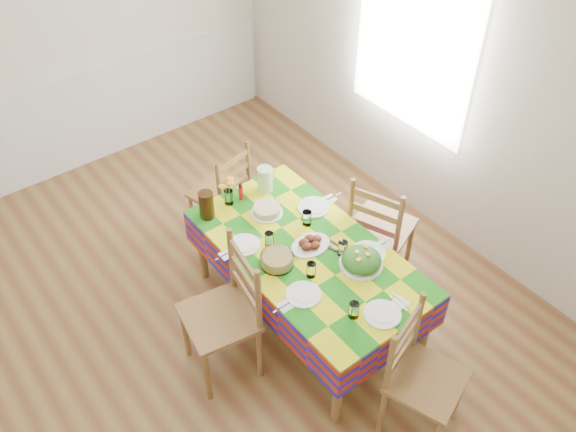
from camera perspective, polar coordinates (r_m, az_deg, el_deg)
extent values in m
cube|color=brown|center=(4.63, -7.77, -10.87)|extent=(4.50, 5.00, 0.04)
cube|color=beige|center=(5.70, -23.06, 15.02)|extent=(4.50, 0.04, 2.70)
cube|color=beige|center=(4.89, 14.32, 12.71)|extent=(0.04, 5.00, 2.70)
cube|color=silver|center=(5.86, -21.72, 11.00)|extent=(4.41, 0.06, 0.04)
cube|color=silver|center=(6.09, -20.71, 7.46)|extent=(4.41, 0.03, 0.90)
plane|color=white|center=(4.96, 11.65, 15.55)|extent=(0.00, 1.40, 1.40)
cylinder|color=brown|center=(3.93, 4.71, -16.11)|extent=(0.06, 0.06, 0.63)
cylinder|color=brown|center=(4.29, 12.76, -10.28)|extent=(0.06, 0.06, 0.63)
cylinder|color=brown|center=(4.75, -8.09, -2.96)|extent=(0.06, 0.06, 0.63)
cylinder|color=brown|center=(5.06, -0.50, 0.88)|extent=(0.06, 0.06, 0.63)
cube|color=brown|center=(4.19, 1.82, -3.50)|extent=(0.90, 1.70, 0.04)
cube|color=#A6260E|center=(4.18, 1.82, -3.27)|extent=(0.93, 1.74, 0.01)
cube|color=#A6260E|center=(4.09, -3.33, -7.47)|extent=(0.01, 1.74, 0.27)
cube|color=#A6260E|center=(4.50, 6.39, -1.91)|extent=(0.01, 1.74, 0.27)
cube|color=#A6260E|center=(3.89, 10.06, -11.88)|extent=(0.93, 0.01, 0.27)
cube|color=#A6260E|center=(4.79, -4.79, 1.42)|extent=(0.93, 0.01, 0.27)
cylinder|color=white|center=(3.84, 8.83, -9.07)|extent=(0.23, 0.23, 0.01)
cylinder|color=white|center=(3.83, 8.84, -8.99)|extent=(0.16, 0.16, 0.01)
cylinder|color=white|center=(3.77, 6.18, -8.74)|extent=(0.07, 0.07, 0.11)
cube|color=white|center=(3.92, 10.46, -7.97)|extent=(0.09, 0.09, 0.01)
cube|color=silver|center=(3.91, 10.29, -8.05)|extent=(0.01, 0.15, 0.00)
cube|color=silver|center=(3.93, 10.65, -7.80)|extent=(0.01, 0.17, 0.00)
cylinder|color=white|center=(3.90, 1.47, -7.35)|extent=(0.23, 0.23, 0.01)
cylinder|color=white|center=(3.89, 1.48, -7.27)|extent=(0.16, 0.16, 0.01)
cylinder|color=white|center=(3.98, 2.18, -5.05)|extent=(0.06, 0.06, 0.11)
cube|color=white|center=(3.84, -0.31, -8.43)|extent=(0.08, 0.08, 0.01)
cube|color=silver|center=(3.83, -0.52, -8.51)|extent=(0.14, 0.01, 0.00)
cube|color=silver|center=(3.84, -0.11, -8.28)|extent=(0.17, 0.01, 0.00)
cylinder|color=white|center=(4.21, -4.12, -2.71)|extent=(0.22, 0.22, 0.01)
cylinder|color=white|center=(4.21, -4.12, -2.63)|extent=(0.16, 0.16, 0.00)
cylinder|color=white|center=(4.18, -1.78, -2.18)|extent=(0.06, 0.06, 0.11)
cube|color=white|center=(4.16, -5.81, -3.63)|extent=(0.08, 0.08, 0.00)
cube|color=silver|center=(4.15, -6.00, -3.69)|extent=(0.14, 0.01, 0.00)
cube|color=silver|center=(4.16, -5.62, -3.49)|extent=(0.17, 0.01, 0.00)
cylinder|color=white|center=(4.18, 7.57, -3.43)|extent=(0.24, 0.24, 0.01)
cylinder|color=white|center=(4.18, 7.58, -3.35)|extent=(0.17, 0.17, 0.01)
cylinder|color=white|center=(4.12, 5.14, -3.03)|extent=(0.07, 0.07, 0.11)
cube|color=white|center=(4.27, 9.09, -2.53)|extent=(0.09, 0.09, 0.01)
cube|color=silver|center=(4.26, 8.93, -2.59)|extent=(0.15, 0.01, 0.00)
cube|color=silver|center=(4.28, 9.26, -2.39)|extent=(0.17, 0.01, 0.00)
cylinder|color=white|center=(4.50, 2.41, 0.84)|extent=(0.24, 0.24, 0.01)
cylinder|color=white|center=(4.49, 2.41, 0.92)|extent=(0.17, 0.17, 0.01)
cylinder|color=white|center=(4.33, 1.78, -0.19)|extent=(0.07, 0.07, 0.12)
cube|color=white|center=(4.58, 3.95, 1.61)|extent=(0.09, 0.09, 0.01)
cube|color=silver|center=(4.57, 3.78, 1.56)|extent=(0.15, 0.01, 0.00)
cube|color=silver|center=(4.59, 4.12, 1.74)|extent=(0.18, 0.01, 0.00)
ellipsoid|color=white|center=(4.20, 2.12, -2.77)|extent=(0.30, 0.21, 0.01)
ellipsoid|color=black|center=(4.20, 2.68, -2.18)|extent=(0.08, 0.07, 0.04)
ellipsoid|color=black|center=(4.21, 2.01, -2.10)|extent=(0.08, 0.07, 0.04)
ellipsoid|color=black|center=(4.18, 1.49, -2.51)|extent=(0.08, 0.07, 0.04)
ellipsoid|color=black|center=(4.15, 1.78, -2.90)|extent=(0.08, 0.07, 0.04)
ellipsoid|color=black|center=(4.16, 2.52, -2.76)|extent=(0.08, 0.07, 0.04)
cylinder|color=white|center=(4.10, 6.83, -4.51)|extent=(0.30, 0.30, 0.01)
ellipsoid|color=#1A4D13|center=(4.07, 6.89, -4.06)|extent=(0.27, 0.27, 0.12)
cube|color=orange|center=(3.98, 6.62, -4.09)|extent=(0.03, 0.02, 0.01)
cube|color=orange|center=(4.03, 6.46, -3.36)|extent=(0.04, 0.04, 0.01)
cube|color=orange|center=(4.02, 7.45, -3.58)|extent=(0.03, 0.04, 0.01)
cube|color=orange|center=(4.07, 7.28, -2.87)|extent=(0.04, 0.04, 0.01)
cylinder|color=white|center=(4.05, -1.03, -4.13)|extent=(0.22, 0.22, 0.08)
cylinder|color=#E9CF7B|center=(4.05, -1.03, -4.12)|extent=(0.21, 0.21, 0.07)
cylinder|color=white|center=(4.45, -1.98, 0.31)|extent=(0.23, 0.23, 0.01)
cylinder|color=tan|center=(4.43, -1.99, 0.62)|extent=(0.20, 0.20, 0.05)
cube|color=black|center=(4.18, 4.40, -3.19)|extent=(0.11, 0.27, 0.01)
cube|color=black|center=(4.21, 4.71, -2.78)|extent=(0.06, 0.28, 0.01)
cylinder|color=white|center=(4.52, -5.57, 1.79)|extent=(0.07, 0.07, 0.12)
cylinder|color=#3F7D29|center=(4.48, -5.82, 2.12)|extent=(0.01, 0.01, 0.17)
ellipsoid|color=orange|center=(4.42, -6.20, 2.79)|extent=(0.05, 0.05, 0.02)
cylinder|color=#3F7D29|center=(4.50, -5.52, 2.35)|extent=(0.01, 0.01, 0.17)
ellipsoid|color=orange|center=(4.46, -5.47, 3.52)|extent=(0.05, 0.05, 0.02)
cylinder|color=#3F7D29|center=(4.48, -5.51, 2.12)|extent=(0.01, 0.01, 0.17)
ellipsoid|color=orange|center=(4.40, -5.44, 3.09)|extent=(0.05, 0.05, 0.02)
cylinder|color=red|center=(4.54, -4.44, 2.29)|extent=(0.03, 0.03, 0.14)
cylinder|color=#BCE7A3|center=(4.60, -2.16, 3.46)|extent=(0.12, 0.12, 0.20)
cylinder|color=black|center=(4.39, -7.63, 1.03)|extent=(0.11, 0.11, 0.22)
cube|color=white|center=(3.80, 9.93, -9.99)|extent=(0.07, 0.02, 0.01)
cylinder|color=brown|center=(4.15, 15.69, -15.87)|extent=(0.04, 0.04, 0.46)
cylinder|color=brown|center=(3.99, 8.80, -17.65)|extent=(0.04, 0.04, 0.46)
cylinder|color=brown|center=(4.18, 11.19, -13.87)|extent=(0.04, 0.04, 0.46)
cube|color=brown|center=(3.85, 12.88, -14.85)|extent=(0.54, 0.53, 0.03)
cylinder|color=brown|center=(3.58, 9.48, -13.60)|extent=(0.04, 0.04, 0.51)
cylinder|color=brown|center=(3.80, 12.02, -9.64)|extent=(0.04, 0.04, 0.51)
cube|color=brown|center=(3.77, 10.59, -12.50)|extent=(0.36, 0.14, 0.05)
cube|color=brown|center=(3.66, 10.86, -11.27)|extent=(0.36, 0.14, 0.05)
cube|color=brown|center=(3.56, 11.13, -9.98)|extent=(0.36, 0.14, 0.05)
cylinder|color=brown|center=(5.36, -6.38, 1.99)|extent=(0.04, 0.04, 0.44)
cylinder|color=brown|center=(5.17, -8.93, -0.05)|extent=(0.04, 0.04, 0.44)
cylinder|color=brown|center=(5.19, -3.61, 0.60)|extent=(0.04, 0.04, 0.44)
cylinder|color=brown|center=(5.00, -6.14, -1.56)|extent=(0.04, 0.04, 0.44)
cube|color=brown|center=(5.02, -6.46, 2.27)|extent=(0.50, 0.49, 0.03)
cylinder|color=brown|center=(4.89, -3.75, 4.64)|extent=(0.04, 0.04, 0.49)
cylinder|color=brown|center=(4.68, -6.46, 2.51)|extent=(0.04, 0.04, 0.49)
cube|color=brown|center=(4.84, -5.01, 2.70)|extent=(0.34, 0.12, 0.05)
cube|color=brown|center=(4.77, -5.10, 3.88)|extent=(0.34, 0.12, 0.05)
cube|color=brown|center=(4.69, -5.19, 5.10)|extent=(0.34, 0.12, 0.05)
cylinder|color=brown|center=(4.32, -9.59, -10.66)|extent=(0.04, 0.04, 0.50)
cylinder|color=brown|center=(4.09, -7.56, -14.64)|extent=(0.04, 0.04, 0.50)
cylinder|color=brown|center=(4.39, -4.98, -8.94)|extent=(0.04, 0.04, 0.50)
cylinder|color=brown|center=(4.16, -2.68, -12.71)|extent=(0.04, 0.04, 0.50)
cube|color=brown|center=(4.02, -6.49, -9.45)|extent=(0.51, 0.53, 0.03)
cylinder|color=brown|center=(4.00, -5.28, -4.14)|extent=(0.04, 0.04, 0.55)
cylinder|color=brown|center=(3.75, -2.78, -8.02)|extent=(0.04, 0.04, 0.55)
cube|color=brown|center=(3.95, -3.99, -7.09)|extent=(0.09, 0.40, 0.06)
cube|color=brown|center=(3.85, -4.09, -5.69)|extent=(0.09, 0.40, 0.06)
cube|color=brown|center=(3.74, -4.20, -4.21)|extent=(0.09, 0.40, 0.06)
cylinder|color=brown|center=(4.94, 11.30, -2.62)|extent=(0.04, 0.04, 0.47)
cylinder|color=brown|center=(5.03, 7.35, -1.11)|extent=(0.04, 0.04, 0.47)
cylinder|color=brown|center=(4.70, 9.66, -5.27)|extent=(0.04, 0.04, 0.47)
cylinder|color=brown|center=(4.79, 5.54, -3.62)|extent=(0.04, 0.04, 0.47)
cube|color=brown|center=(4.69, 8.77, -0.95)|extent=(0.55, 0.56, 0.03)
cylinder|color=brown|center=(4.34, 10.35, -0.89)|extent=(0.04, 0.04, 0.52)
cylinder|color=brown|center=(4.44, 5.89, 0.79)|extent=(0.04, 0.04, 0.52)
cube|color=brown|center=(4.46, 7.97, -1.04)|extent=(0.16, 0.36, 0.05)
cube|color=brown|center=(4.37, 8.13, 0.27)|extent=(0.16, 0.36, 0.05)
cube|color=brown|center=(4.28, 8.31, 1.63)|extent=(0.16, 0.36, 0.05)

